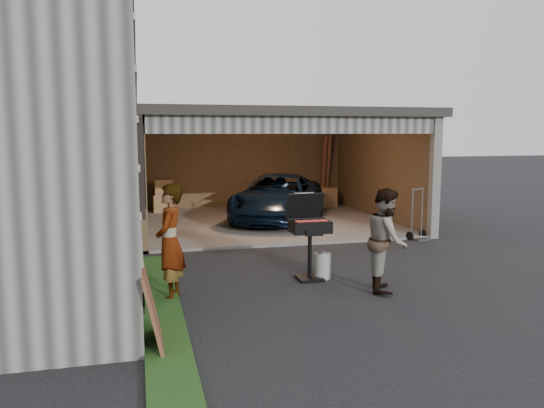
% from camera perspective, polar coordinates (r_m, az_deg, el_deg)
% --- Properties ---
extents(ground, '(80.00, 80.00, 0.00)m').
position_cam_1_polar(ground, '(7.76, 5.39, -10.09)').
color(ground, black).
rests_on(ground, ground).
extents(groundcover_strip, '(0.50, 8.00, 0.06)m').
position_cam_1_polar(groundcover_strip, '(6.40, -11.30, -13.86)').
color(groundcover_strip, '#193814').
rests_on(groundcover_strip, ground).
extents(garage, '(6.80, 6.30, 2.90)m').
position_cam_1_polar(garage, '(14.14, -0.86, 5.69)').
color(garage, '#605E59').
rests_on(garage, ground).
extents(minivan, '(3.60, 4.74, 1.20)m').
position_cam_1_polar(minivan, '(14.06, 0.65, 0.48)').
color(minivan, black).
rests_on(minivan, ground).
extents(woman, '(0.54, 0.69, 1.66)m').
position_cam_1_polar(woman, '(7.62, -10.92, -4.06)').
color(woman, silver).
rests_on(woman, ground).
extents(man, '(0.83, 0.92, 1.55)m').
position_cam_1_polar(man, '(8.10, 12.21, -3.79)').
color(man, '#3E2218').
rests_on(man, ground).
extents(bbq_grill, '(0.62, 0.55, 1.38)m').
position_cam_1_polar(bbq_grill, '(8.53, 4.03, -2.75)').
color(bbq_grill, black).
rests_on(bbq_grill, ground).
extents(propane_tank, '(0.28, 0.28, 0.42)m').
position_cam_1_polar(propane_tank, '(8.74, 5.44, -6.62)').
color(propane_tank, '#B1B1AC').
rests_on(propane_tank, ground).
extents(plywood_panel, '(0.23, 0.81, 0.90)m').
position_cam_1_polar(plywood_panel, '(6.05, -12.74, -10.98)').
color(plywood_panel, brown).
rests_on(plywood_panel, ground).
extents(hand_truck, '(0.51, 0.47, 1.15)m').
position_cam_1_polar(hand_truck, '(12.22, 15.46, -2.69)').
color(hand_truck, slate).
rests_on(hand_truck, ground).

